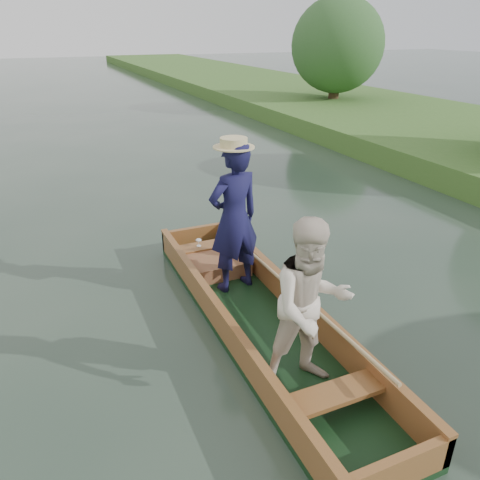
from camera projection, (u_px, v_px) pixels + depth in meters
name	position (u px, v px, depth m)	size (l,w,h in m)	color
ground	(259.00, 328.00, 5.80)	(120.00, 120.00, 0.00)	#283D30
trees_far	(248.00, 64.00, 12.00)	(22.38, 14.26, 4.59)	#47331E
punt	(263.00, 278.00, 5.46)	(1.12, 5.00, 2.15)	black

